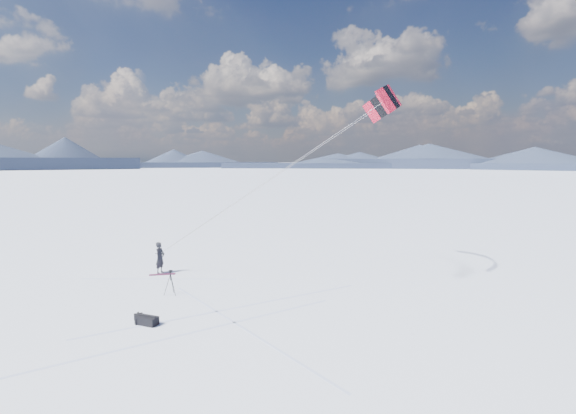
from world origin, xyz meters
The scene contains 9 objects.
ground centered at (0.00, 0.00, 0.00)m, with size 1800.00×1800.00×0.00m, color white.
horizon_hills centered at (0.00, 0.00, 3.99)m, with size 704.47×706.88×9.42m.
snow_tracks centered at (-1.98, 0.09, 0.00)m, with size 13.93×9.84×0.01m.
snowkiter centered at (-2.43, 3.17, 0.00)m, with size 0.65×0.43×1.79m, color black.
snowboard centered at (-2.10, 2.98, 0.02)m, with size 1.40×0.26×0.04m, color #861F4F.
tripod centered at (0.83, 0.62, 0.77)m, with size 0.56×0.60×1.20m.
gear_bag_a centered at (2.62, -2.54, 0.17)m, with size 0.91×0.51×0.39m.
gear_bag_b centered at (2.13, -2.50, 0.13)m, with size 0.74×0.66×0.31m.
power_kite centered at (8.77, 8.27, 9.37)m, with size 12.60×7.56×9.08m.
Camera 1 is at (14.88, -13.71, 6.40)m, focal length 26.00 mm.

